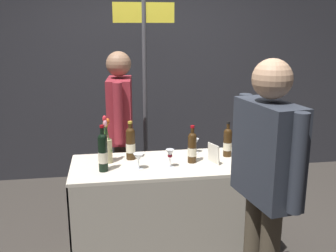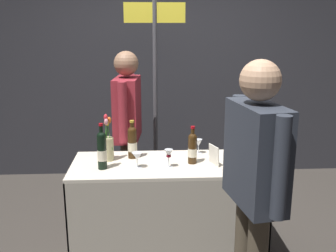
{
  "view_description": "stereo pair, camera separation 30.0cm",
  "coord_description": "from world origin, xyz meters",
  "px_view_note": "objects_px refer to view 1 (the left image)",
  "views": [
    {
      "loc": [
        -0.45,
        -2.87,
        1.84
      ],
      "look_at": [
        0.0,
        0.0,
        1.09
      ],
      "focal_mm": 41.91,
      "sensor_mm": 36.0,
      "label": 1
    },
    {
      "loc": [
        -0.15,
        -2.9,
        1.84
      ],
      "look_at": [
        0.0,
        0.0,
        1.09
      ],
      "focal_mm": 41.91,
      "sensor_mm": 36.0,
      "label": 2
    }
  ],
  "objects_px": {
    "tasting_table": "(168,193)",
    "booth_signpost": "(145,79)",
    "taster_foreground_right": "(266,170)",
    "wine_glass_near_vendor": "(171,154)",
    "wine_glass_mid": "(139,158)",
    "vendor_presenter": "(120,122)",
    "display_bottle_0": "(241,148)",
    "featured_wine_bottle": "(228,142)",
    "wine_glass_near_taster": "(195,143)",
    "flower_vase": "(106,147)"
  },
  "relations": [
    {
      "from": "wine_glass_mid",
      "to": "vendor_presenter",
      "type": "distance_m",
      "value": 0.75
    },
    {
      "from": "booth_signpost",
      "to": "flower_vase",
      "type": "bearing_deg",
      "value": -113.46
    },
    {
      "from": "wine_glass_near_vendor",
      "to": "flower_vase",
      "type": "xyz_separation_m",
      "value": [
        -0.48,
        0.19,
        0.02
      ]
    },
    {
      "from": "vendor_presenter",
      "to": "taster_foreground_right",
      "type": "distance_m",
      "value": 1.67
    },
    {
      "from": "taster_foreground_right",
      "to": "booth_signpost",
      "type": "relative_size",
      "value": 0.8
    },
    {
      "from": "featured_wine_bottle",
      "to": "wine_glass_near_taster",
      "type": "height_order",
      "value": "featured_wine_bottle"
    },
    {
      "from": "wine_glass_near_taster",
      "to": "booth_signpost",
      "type": "xyz_separation_m",
      "value": [
        -0.34,
        0.79,
        0.45
      ]
    },
    {
      "from": "booth_signpost",
      "to": "display_bottle_0",
      "type": "bearing_deg",
      "value": -63.22
    },
    {
      "from": "vendor_presenter",
      "to": "booth_signpost",
      "type": "xyz_separation_m",
      "value": [
        0.27,
        0.37,
        0.35
      ]
    },
    {
      "from": "tasting_table",
      "to": "flower_vase",
      "type": "relative_size",
      "value": 3.92
    },
    {
      "from": "featured_wine_bottle",
      "to": "flower_vase",
      "type": "bearing_deg",
      "value": 179.99
    },
    {
      "from": "display_bottle_0",
      "to": "vendor_presenter",
      "type": "xyz_separation_m",
      "value": [
        -0.87,
        0.82,
        0.03
      ]
    },
    {
      "from": "wine_glass_mid",
      "to": "taster_foreground_right",
      "type": "height_order",
      "value": "taster_foreground_right"
    },
    {
      "from": "tasting_table",
      "to": "wine_glass_mid",
      "type": "height_order",
      "value": "wine_glass_mid"
    },
    {
      "from": "wine_glass_near_vendor",
      "to": "vendor_presenter",
      "type": "bearing_deg",
      "value": 115.06
    },
    {
      "from": "taster_foreground_right",
      "to": "vendor_presenter",
      "type": "bearing_deg",
      "value": 19.33
    },
    {
      "from": "featured_wine_bottle",
      "to": "vendor_presenter",
      "type": "height_order",
      "value": "vendor_presenter"
    },
    {
      "from": "wine_glass_mid",
      "to": "booth_signpost",
      "type": "distance_m",
      "value": 1.21
    },
    {
      "from": "wine_glass_near_vendor",
      "to": "vendor_presenter",
      "type": "xyz_separation_m",
      "value": [
        -0.35,
        0.74,
        0.08
      ]
    },
    {
      "from": "featured_wine_bottle",
      "to": "vendor_presenter",
      "type": "xyz_separation_m",
      "value": [
        -0.85,
        0.55,
        0.06
      ]
    },
    {
      "from": "display_bottle_0",
      "to": "featured_wine_bottle",
      "type": "bearing_deg",
      "value": 93.82
    },
    {
      "from": "taster_foreground_right",
      "to": "wine_glass_near_vendor",
      "type": "bearing_deg",
      "value": 22.81
    },
    {
      "from": "wine_glass_near_taster",
      "to": "vendor_presenter",
      "type": "height_order",
      "value": "vendor_presenter"
    },
    {
      "from": "featured_wine_bottle",
      "to": "vendor_presenter",
      "type": "bearing_deg",
      "value": 146.88
    },
    {
      "from": "display_bottle_0",
      "to": "wine_glass_mid",
      "type": "xyz_separation_m",
      "value": [
        -0.77,
        0.08,
        -0.06
      ]
    },
    {
      "from": "tasting_table",
      "to": "booth_signpost",
      "type": "height_order",
      "value": "booth_signpost"
    },
    {
      "from": "vendor_presenter",
      "to": "display_bottle_0",
      "type": "bearing_deg",
      "value": 51.91
    },
    {
      "from": "tasting_table",
      "to": "vendor_presenter",
      "type": "relative_size",
      "value": 0.93
    },
    {
      "from": "wine_glass_near_vendor",
      "to": "wine_glass_near_taster",
      "type": "xyz_separation_m",
      "value": [
        0.26,
        0.32,
        -0.02
      ]
    },
    {
      "from": "featured_wine_bottle",
      "to": "vendor_presenter",
      "type": "relative_size",
      "value": 0.18
    },
    {
      "from": "wine_glass_near_vendor",
      "to": "flower_vase",
      "type": "relative_size",
      "value": 0.37
    },
    {
      "from": "wine_glass_near_vendor",
      "to": "flower_vase",
      "type": "distance_m",
      "value": 0.52
    },
    {
      "from": "display_bottle_0",
      "to": "tasting_table",
      "type": "bearing_deg",
      "value": 161.24
    },
    {
      "from": "tasting_table",
      "to": "featured_wine_bottle",
      "type": "bearing_deg",
      "value": 10.01
    },
    {
      "from": "tasting_table",
      "to": "display_bottle_0",
      "type": "distance_m",
      "value": 0.69
    },
    {
      "from": "featured_wine_bottle",
      "to": "vendor_presenter",
      "type": "distance_m",
      "value": 1.02
    },
    {
      "from": "featured_wine_bottle",
      "to": "wine_glass_mid",
      "type": "distance_m",
      "value": 0.77
    },
    {
      "from": "wine_glass_near_vendor",
      "to": "wine_glass_near_taster",
      "type": "distance_m",
      "value": 0.41
    },
    {
      "from": "featured_wine_bottle",
      "to": "taster_foreground_right",
      "type": "height_order",
      "value": "taster_foreground_right"
    },
    {
      "from": "flower_vase",
      "to": "taster_foreground_right",
      "type": "relative_size",
      "value": 0.23
    },
    {
      "from": "wine_glass_near_vendor",
      "to": "booth_signpost",
      "type": "height_order",
      "value": "booth_signpost"
    },
    {
      "from": "tasting_table",
      "to": "featured_wine_bottle",
      "type": "xyz_separation_m",
      "value": [
        0.51,
        0.09,
        0.38
      ]
    },
    {
      "from": "booth_signpost",
      "to": "vendor_presenter",
      "type": "bearing_deg",
      "value": -125.74
    },
    {
      "from": "wine_glass_near_vendor",
      "to": "display_bottle_0",
      "type": "bearing_deg",
      "value": -9.06
    },
    {
      "from": "wine_glass_near_taster",
      "to": "flower_vase",
      "type": "bearing_deg",
      "value": -169.96
    },
    {
      "from": "booth_signpost",
      "to": "wine_glass_near_vendor",
      "type": "bearing_deg",
      "value": -85.88
    },
    {
      "from": "flower_vase",
      "to": "taster_foreground_right",
      "type": "xyz_separation_m",
      "value": [
        0.93,
        -0.91,
        0.09
      ]
    },
    {
      "from": "flower_vase",
      "to": "booth_signpost",
      "type": "relative_size",
      "value": 0.18
    },
    {
      "from": "wine_glass_near_vendor",
      "to": "booth_signpost",
      "type": "bearing_deg",
      "value": 94.12
    },
    {
      "from": "tasting_table",
      "to": "wine_glass_near_taster",
      "type": "distance_m",
      "value": 0.49
    }
  ]
}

